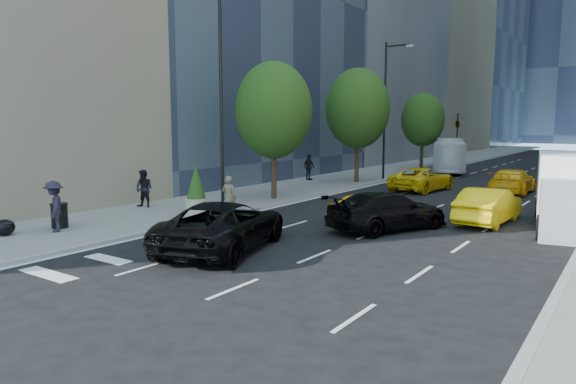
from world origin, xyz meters
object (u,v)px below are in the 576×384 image
Objects in this scene: black_sedan_mercedes at (388,211)px; black_sedan_lincoln at (224,226)px; trash_can at (60,216)px; planter_shrub at (196,191)px; box_truck at (569,192)px; city_bus at (449,155)px; skateboarder at (229,200)px.

black_sedan_lincoln is at bearing 86.82° from black_sedan_mercedes.
trash_can is 0.41× the size of planter_shrub.
box_truck reaches higher than trash_can.
trash_can is at bearing -115.44° from city_bus.
city_bus is 35.05m from trash_can.
black_sedan_mercedes is 27.71m from city_bus.
planter_shrub is at bearing -112.17° from city_bus.
city_bus is (0.44, 29.31, 0.57)m from skateboarder.
planter_shrub is (-8.18, -2.51, 0.46)m from black_sedan_mercedes.
city_bus reaches higher than trash_can.
black_sedan_lincoln is at bearing -140.40° from box_truck.
planter_shrub is at bearing 40.94° from black_sedan_mercedes.
black_sedan_mercedes is at bearing 36.04° from trash_can.
skateboarder is at bearing -108.81° from city_bus.
black_sedan_mercedes is at bearing -172.46° from skateboarder.
planter_shrub reaches higher than black_sedan_mercedes.
planter_shrub is (-1.74, -0.25, 0.29)m from skateboarder.
city_bus is at bearing 85.78° from planter_shrub.
skateboarder is 5.15m from black_sedan_lincoln.
trash_can is 5.74m from planter_shrub.
city_bus is 25.74m from box_truck.
black_sedan_lincoln is 7.03m from black_sedan_mercedes.
box_truck is at bearing -120.57° from black_sedan_mercedes.
black_sedan_lincoln is at bearing 117.26° from skateboarder.
box_truck is 2.91× the size of planter_shrub.
skateboarder is at bearing -161.64° from box_truck.
box_truck is (12.40, 6.51, 0.60)m from skateboarder.
black_sedan_mercedes is at bearing -153.82° from box_truck.
city_bus is at bearing -102.64° from skateboarder.
skateboarder is 0.17× the size of city_bus.
skateboarder is at bearing 52.77° from trash_can.
trash_can is (-10.57, -7.69, -0.15)m from black_sedan_mercedes.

